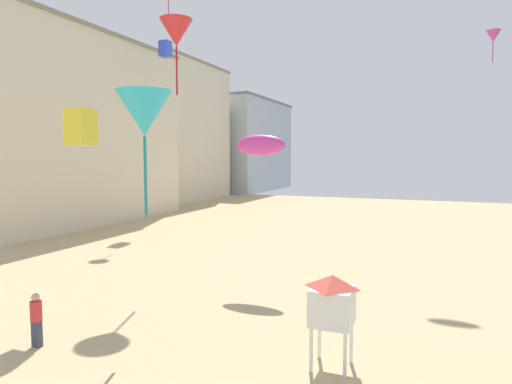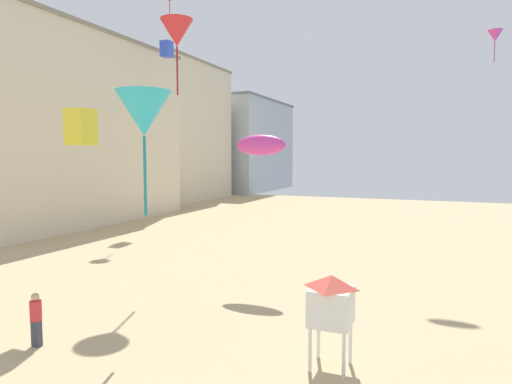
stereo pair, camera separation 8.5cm
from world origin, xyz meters
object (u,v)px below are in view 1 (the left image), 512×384
kite_flyer (36,317)px  kite_cyan_delta (144,114)px  kite_red_delta (176,33)px  kite_blue_box_2 (165,49)px  kite_yellow_box (81,127)px  kite_magenta_delta (493,36)px  lifeguard_stand (332,301)px  kite_magenta_parafoil_2 (260,145)px

kite_flyer → kite_cyan_delta: kite_cyan_delta is taller
kite_red_delta → kite_blue_box_2: 17.97m
kite_yellow_box → kite_blue_box_2: (-9.91, 20.79, 8.28)m
kite_flyer → kite_cyan_delta: size_ratio=0.41×
kite_magenta_delta → kite_red_delta: bearing=-126.9°
lifeguard_stand → kite_magenta_parafoil_2: (-5.25, 7.98, 4.40)m
kite_yellow_box → kite_cyan_delta: bearing=-19.3°
kite_magenta_parafoil_2 → kite_magenta_delta: (11.55, 21.40, 9.05)m
lifeguard_stand → kite_cyan_delta: 8.07m
kite_cyan_delta → kite_red_delta: (-3.63, 7.72, 4.78)m
kite_cyan_delta → kite_blue_box_2: bearing=122.0°
kite_magenta_parafoil_2 → kite_red_delta: bearing=179.9°
lifeguard_stand → kite_cyan_delta: size_ratio=0.64×
kite_red_delta → kite_magenta_delta: (16.07, 21.39, 3.44)m
lifeguard_stand → kite_magenta_delta: 32.92m
kite_blue_box_2 → kite_yellow_box: bearing=-64.5°
lifeguard_stand → kite_flyer: bearing=-147.4°
lifeguard_stand → kite_blue_box_2: (-19.97, 22.42, 13.26)m
kite_yellow_box → kite_red_delta: (0.28, 6.35, 5.03)m
kite_cyan_delta → kite_blue_box_2: size_ratio=2.90×
kite_flyer → kite_yellow_box: 7.13m
kite_cyan_delta → kite_blue_box_2: (-13.82, 22.16, 8.04)m
kite_yellow_box → kite_magenta_parafoil_2: size_ratio=0.55×
kite_red_delta → kite_blue_box_2: size_ratio=2.71×
kite_magenta_parafoil_2 → kite_yellow_box: bearing=-127.2°
kite_blue_box_2 → kite_magenta_parafoil_2: bearing=-44.4°
kite_cyan_delta → kite_blue_box_2: kite_blue_box_2 is taller
kite_red_delta → kite_flyer: bearing=-82.7°
kite_flyer → kite_blue_box_2: bearing=81.3°
kite_yellow_box → kite_cyan_delta: size_ratio=0.34×
kite_flyer → lifeguard_stand: 8.78m
kite_yellow_box → kite_cyan_delta: 4.15m
kite_red_delta → kite_magenta_delta: size_ratio=1.47×
kite_flyer → kite_blue_box_2: 30.53m
kite_magenta_delta → kite_cyan_delta: bearing=-113.1°
lifeguard_stand → kite_magenta_delta: bearing=96.9°
kite_blue_box_2 → kite_cyan_delta: bearing=-58.0°
kite_cyan_delta → kite_magenta_parafoil_2: (0.90, 7.71, -0.82)m
kite_flyer → kite_magenta_parafoil_2: 11.81m
kite_magenta_parafoil_2 → lifeguard_stand: bearing=-56.7°
kite_cyan_delta → kite_red_delta: size_ratio=1.07×
kite_yellow_box → kite_red_delta: bearing=87.5°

